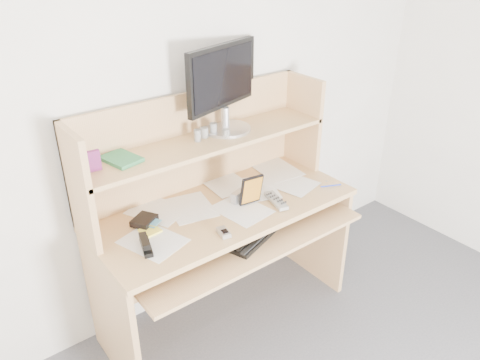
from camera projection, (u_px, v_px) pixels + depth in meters
back_wall at (188, 100)px, 2.45m from camera, size 3.60×0.04×2.50m
desk at (216, 209)px, 2.54m from camera, size 1.40×0.70×1.30m
paper_clutter at (225, 206)px, 2.45m from camera, size 1.32×0.54×0.01m
keyboard at (258, 227)px, 2.43m from camera, size 0.52×0.33×0.03m
tv_remote at (276, 201)px, 2.48m from camera, size 0.10×0.20×0.02m
flip_phone at (223, 232)px, 2.22m from camera, size 0.06×0.09×0.02m
stapler at (146, 244)px, 2.11m from camera, size 0.08×0.15×0.05m
wallet at (144, 220)px, 2.30m from camera, size 0.15×0.14×0.03m
sticky_note_pad at (150, 231)px, 2.25m from camera, size 0.09×0.09×0.01m
digital_camera at (238, 196)px, 2.49m from camera, size 0.10×0.06×0.06m
game_case at (251, 190)px, 2.43m from camera, size 0.12×0.03×0.17m
blue_pen at (331, 186)px, 2.64m from camera, size 0.11×0.06×0.01m
card_box at (93, 161)px, 2.07m from camera, size 0.07×0.03×0.10m
shelf_book at (121, 159)px, 2.18m from camera, size 0.17×0.21×0.02m
chip_stack_a at (226, 134)px, 2.41m from camera, size 0.04×0.04×0.05m
chip_stack_b at (213, 129)px, 2.45m from camera, size 0.04×0.04×0.06m
chip_stack_c at (204, 133)px, 2.42m from camera, size 0.05×0.05×0.05m
chip_stack_d at (197, 135)px, 2.37m from camera, size 0.04×0.04×0.06m
monitor at (223, 85)px, 2.43m from camera, size 0.51×0.26×0.45m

